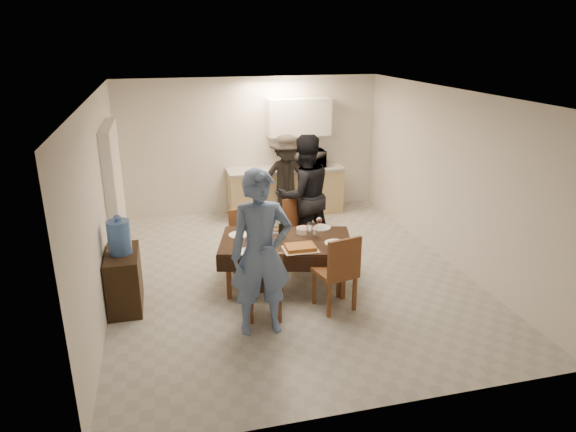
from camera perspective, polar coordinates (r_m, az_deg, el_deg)
name	(u,v)px	position (r m, az deg, el deg)	size (l,w,h in m)	color
floor	(289,274)	(7.61, 0.15, -6.41)	(5.00, 6.00, 0.02)	#ADAEA9
ceiling	(290,94)	(6.88, 0.17, 13.45)	(5.00, 6.00, 0.02)	white
wall_back	(251,146)	(9.99, -4.12, 7.75)	(5.00, 0.02, 2.60)	silver
wall_front	(376,286)	(4.49, 9.72, -7.63)	(5.00, 0.02, 2.60)	silver
wall_left	(100,203)	(6.98, -20.14, 1.41)	(0.02, 6.00, 2.60)	silver
wall_right	(450,178)	(8.10, 17.60, 4.10)	(0.02, 6.00, 2.60)	silver
stub_partition	(115,194)	(8.19, -18.67, 2.32)	(0.15, 1.40, 2.10)	silver
kitchen_base_cabinet	(285,192)	(10.02, -0.30, 2.70)	(2.20, 0.60, 0.86)	tan
kitchen_worktop	(285,169)	(9.90, -0.30, 5.22)	(2.24, 0.64, 0.05)	#9C9B97
upper_cabinet	(299,117)	(9.91, 1.21, 10.93)	(1.20, 0.34, 0.70)	white
dining_table	(286,242)	(7.02, -0.24, -2.86)	(1.96, 1.43, 0.69)	black
chair_near_left	(266,277)	(6.22, -2.42, -6.84)	(0.49, 0.50, 0.50)	brown
chair_near_right	(338,266)	(6.41, 5.53, -5.55)	(0.55, 0.56, 0.55)	brown
chair_far_left	(245,236)	(7.59, -4.75, -2.21)	(0.42, 0.42, 0.47)	brown
chair_far_right	(304,226)	(7.74, 1.83, -1.16)	(0.59, 0.61, 0.53)	brown
console	(124,280)	(6.91, -17.73, -6.77)	(0.41, 0.81, 0.75)	black
water_jug	(119,237)	(6.68, -18.25, -2.24)	(0.28, 0.28, 0.43)	#4B78C6
wine_bottle	(281,227)	(6.98, -0.74, -1.26)	(0.08, 0.08, 0.33)	black
water_pitcher	(312,231)	(7.01, 2.64, -1.69)	(0.14, 0.14, 0.22)	white
savoury_tart	(300,247)	(6.68, 1.38, -3.51)	(0.45, 0.33, 0.06)	#A96D31
salad_bowl	(303,230)	(7.22, 1.73, -1.60)	(0.20, 0.20, 0.08)	white
mushroom_dish	(278,231)	(7.24, -1.15, -1.73)	(0.19, 0.19, 0.03)	white
wine_glass_a	(249,243)	(6.64, -4.34, -3.02)	(0.09, 0.09, 0.21)	white
wine_glass_b	(319,223)	(7.33, 3.47, -0.82)	(0.09, 0.09, 0.19)	white
wine_glass_c	(267,227)	(7.20, -2.36, -1.19)	(0.09, 0.09, 0.19)	white
plate_near_left	(246,252)	(6.62, -4.67, -3.98)	(0.26, 0.26, 0.01)	white
plate_near_right	(335,243)	(6.90, 5.22, -3.01)	(0.27, 0.27, 0.02)	white
plate_far_left	(239,235)	(7.17, -5.48, -2.12)	(0.28, 0.28, 0.02)	white
plate_far_right	(321,228)	(7.42, 3.71, -1.29)	(0.27, 0.27, 0.02)	white
microwave	(309,158)	(9.98, 2.39, 6.42)	(0.58, 0.39, 0.32)	white
person_near	(261,254)	(5.84, -3.02, -4.21)	(0.72, 0.47, 1.96)	#5D79AA
person_far	(304,195)	(8.00, 1.78, 2.29)	(0.93, 0.73, 1.92)	black
person_kitchen	(286,179)	(9.47, -0.19, 4.15)	(1.06, 0.61, 1.64)	black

